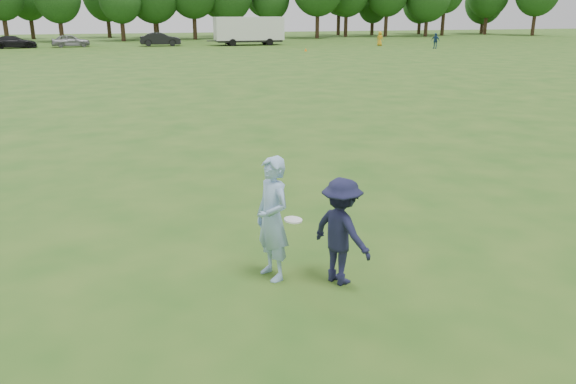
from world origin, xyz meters
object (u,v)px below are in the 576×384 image
at_px(car_f, 160,39).
at_px(cargo_trailer, 249,30).
at_px(player_far_c, 380,39).
at_px(field_cone, 306,50).
at_px(car_e, 71,41).
at_px(car_d, 14,42).
at_px(thrower, 272,219).
at_px(player_far_b, 435,41).
at_px(defender, 341,231).
at_px(player_far_d, 227,38).

bearing_deg(car_f, cargo_trailer, -92.64).
height_order(player_far_c, cargo_trailer, cargo_trailer).
relative_size(field_cone, cargo_trailer, 0.03).
xyz_separation_m(car_e, car_f, (9.80, -0.88, 0.06)).
distance_m(player_far_c, car_d, 40.56).
bearing_deg(car_d, car_f, -98.95).
xyz_separation_m(car_d, cargo_trailer, (25.66, -1.61, 1.12)).
xyz_separation_m(thrower, cargo_trailer, (12.77, 59.33, 0.81)).
bearing_deg(car_d, player_far_c, -107.59).
bearing_deg(player_far_b, thrower, -74.26).
bearing_deg(car_d, defender, -174.76).
height_order(player_far_c, field_cone, player_far_c).
relative_size(thrower, player_far_d, 1.20).
xyz_separation_m(player_far_c, car_e, (-34.21, 7.61, -0.11)).
bearing_deg(car_d, car_e, -92.64).
bearing_deg(player_far_b, player_far_c, 170.27).
distance_m(player_far_d, car_d, 23.06).
distance_m(car_e, car_f, 9.84).
distance_m(player_far_c, cargo_trailer, 15.33).
bearing_deg(player_far_b, field_cone, -131.08).
bearing_deg(car_d, player_far_d, -101.58).
relative_size(thrower, cargo_trailer, 0.21).
height_order(player_far_b, car_f, player_far_b).
distance_m(defender, car_f, 61.00).
height_order(thrower, field_cone, thrower).
bearing_deg(thrower, player_far_b, 130.34).
height_order(car_e, cargo_trailer, cargo_trailer).
bearing_deg(defender, cargo_trailer, -36.62).
relative_size(car_f, cargo_trailer, 0.51).
distance_m(player_far_d, car_e, 17.42).
bearing_deg(player_far_c, defender, 116.08).
height_order(car_e, car_f, car_f).
bearing_deg(car_e, car_f, -102.69).
distance_m(defender, field_cone, 50.47).
relative_size(thrower, car_e, 0.47).
height_order(defender, player_far_c, defender).
height_order(car_d, car_f, car_f).
height_order(car_e, field_cone, car_e).
relative_size(player_far_b, car_d, 0.36).
relative_size(player_far_d, car_f, 0.35).
bearing_deg(player_far_c, thrower, 115.09).
relative_size(defender, car_f, 0.36).
distance_m(player_far_c, field_cone, 12.59).
distance_m(field_cone, cargo_trailer, 12.17).
xyz_separation_m(player_far_b, car_e, (-37.92, 13.59, -0.11)).
height_order(defender, car_e, defender).
bearing_deg(field_cone, player_far_b, 0.45).
xyz_separation_m(car_d, car_f, (15.52, -0.40, 0.10)).
bearing_deg(player_far_b, cargo_trailer, -164.14).
distance_m(thrower, field_cone, 50.35).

